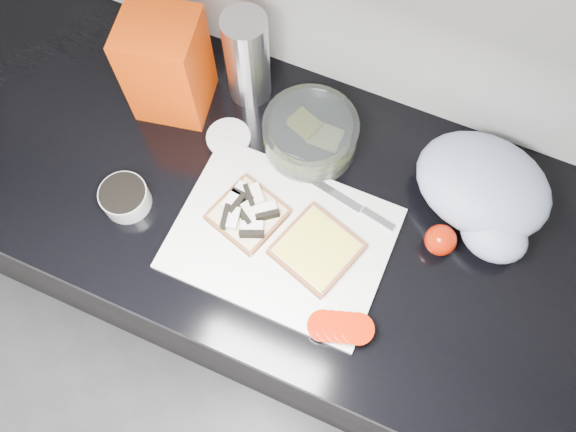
% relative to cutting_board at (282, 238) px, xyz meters
% --- Properties ---
extents(base_cabinet, '(3.50, 0.60, 0.86)m').
position_rel_cutting_board_xyz_m(base_cabinet, '(-0.05, 0.08, -0.48)').
color(base_cabinet, black).
rests_on(base_cabinet, ground).
extents(countertop, '(3.50, 0.64, 0.04)m').
position_rel_cutting_board_xyz_m(countertop, '(-0.05, 0.08, -0.03)').
color(countertop, black).
rests_on(countertop, base_cabinet).
extents(cutting_board, '(0.40, 0.30, 0.01)m').
position_rel_cutting_board_xyz_m(cutting_board, '(0.00, 0.00, 0.00)').
color(cutting_board, silver).
rests_on(cutting_board, countertop).
extents(bread_left, '(0.16, 0.16, 0.04)m').
position_rel_cutting_board_xyz_m(bread_left, '(-0.08, 0.02, 0.02)').
color(bread_left, beige).
rests_on(bread_left, cutting_board).
extents(bread_right, '(0.18, 0.18, 0.02)m').
position_rel_cutting_board_xyz_m(bread_right, '(0.07, 0.00, 0.02)').
color(bread_right, beige).
rests_on(bread_right, cutting_board).
extents(tomato_slices, '(0.13, 0.09, 0.02)m').
position_rel_cutting_board_xyz_m(tomato_slices, '(0.16, -0.12, 0.02)').
color(tomato_slices, '#B31A04').
rests_on(tomato_slices, cutting_board).
extents(knife, '(0.22, 0.06, 0.01)m').
position_rel_cutting_board_xyz_m(knife, '(0.11, 0.11, 0.01)').
color(knife, '#BBBBC0').
rests_on(knife, cutting_board).
extents(seed_tub, '(0.09, 0.09, 0.05)m').
position_rel_cutting_board_xyz_m(seed_tub, '(-0.31, -0.05, 0.02)').
color(seed_tub, '#ABB0B0').
rests_on(seed_tub, countertop).
extents(tub_lid, '(0.11, 0.11, 0.01)m').
position_rel_cutting_board_xyz_m(tub_lid, '(-0.19, 0.16, -0.00)').
color(tub_lid, silver).
rests_on(tub_lid, countertop).
extents(glass_bowl, '(0.19, 0.19, 0.08)m').
position_rel_cutting_board_xyz_m(glass_bowl, '(-0.03, 0.21, 0.03)').
color(glass_bowl, silver).
rests_on(glass_bowl, countertop).
extents(bread_bag, '(0.17, 0.16, 0.22)m').
position_rel_cutting_board_xyz_m(bread_bag, '(-0.33, 0.20, 0.11)').
color(bread_bag, red).
rests_on(bread_bag, countertop).
extents(steel_canister, '(0.09, 0.09, 0.21)m').
position_rel_cutting_board_xyz_m(steel_canister, '(-0.20, 0.28, 0.10)').
color(steel_canister, silver).
rests_on(steel_canister, countertop).
extents(grocery_bag, '(0.29, 0.27, 0.11)m').
position_rel_cutting_board_xyz_m(grocery_bag, '(0.32, 0.22, 0.05)').
color(grocery_bag, silver).
rests_on(grocery_bag, countertop).
extents(whole_tomatoes, '(0.06, 0.06, 0.06)m').
position_rel_cutting_board_xyz_m(whole_tomatoes, '(0.28, 0.11, 0.02)').
color(whole_tomatoes, '#B31A04').
rests_on(whole_tomatoes, countertop).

